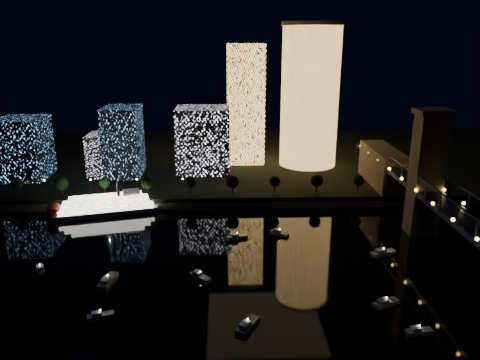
% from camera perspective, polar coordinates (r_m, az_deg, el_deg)
% --- Properties ---
extents(ground, '(520.00, 520.00, 0.00)m').
position_cam_1_polar(ground, '(144.70, 3.89, -14.68)').
color(ground, black).
rests_on(ground, ground).
extents(far_bank, '(420.00, 160.00, 5.00)m').
position_cam_1_polar(far_bank, '(291.99, 0.79, 2.55)').
color(far_bank, black).
rests_on(far_bank, ground).
extents(seawall, '(420.00, 6.00, 3.00)m').
position_cam_1_polar(seawall, '(217.88, 1.76, -2.90)').
color(seawall, '#6B5E4C').
rests_on(seawall, ground).
extents(tower_cylindrical, '(34.00, 34.00, 78.50)m').
position_cam_1_polar(tower_cylindrical, '(267.29, 8.51, 10.15)').
color(tower_cylindrical, '#FFB351').
rests_on(tower_cylindrical, far_bank).
extents(tower_rectangular, '(21.10, 21.10, 67.13)m').
position_cam_1_polar(tower_rectangular, '(272.26, 0.67, 9.22)').
color(tower_rectangular, '#FFB351').
rests_on(tower_rectangular, far_bank).
extents(midrise_blocks, '(117.66, 32.86, 36.19)m').
position_cam_1_polar(midrise_blocks, '(255.87, -13.78, 4.26)').
color(midrise_blocks, white).
rests_on(midrise_blocks, far_bank).
extents(riverboat, '(48.55, 20.71, 14.37)m').
position_cam_1_polar(riverboat, '(217.33, -16.50, -3.07)').
color(riverboat, silver).
rests_on(riverboat, ground).
extents(motorboats, '(127.76, 70.80, 2.78)m').
position_cam_1_polar(motorboats, '(155.68, 0.39, -11.82)').
color(motorboats, silver).
rests_on(motorboats, ground).
extents(esplanade_trees, '(165.17, 6.64, 8.82)m').
position_cam_1_polar(esplanade_trees, '(220.96, -6.46, -0.26)').
color(esplanade_trees, black).
rests_on(esplanade_trees, far_bank).
extents(street_lamps, '(132.70, 0.70, 5.65)m').
position_cam_1_polar(street_lamps, '(227.32, -7.00, -0.16)').
color(street_lamps, black).
rests_on(street_lamps, far_bank).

